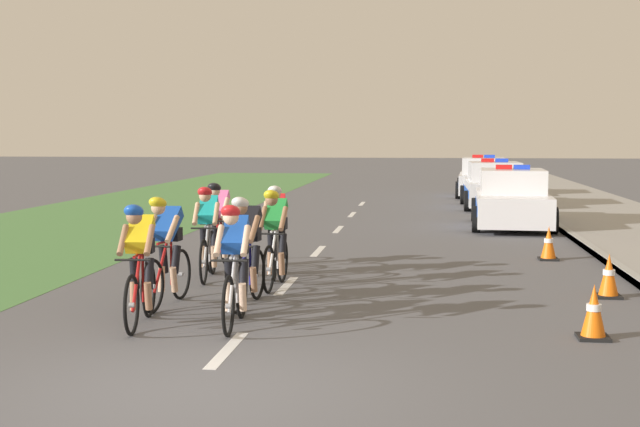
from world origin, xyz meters
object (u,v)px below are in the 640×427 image
(cyclist_seventh, at_px, (219,224))
(traffic_cone_far, at_px, (594,312))
(cyclist_fourth, at_px, (246,250))
(cyclist_fifth, at_px, (208,231))
(cyclist_eighth, at_px, (276,229))
(traffic_cone_mid, at_px, (549,244))
(police_car_third, at_px, (483,179))
(cyclist_third, at_px, (166,250))
(police_car_second, at_px, (494,187))
(cyclist_lead, at_px, (140,263))
(traffic_cone_near, at_px, (609,276))
(cyclist_second, at_px, (235,264))
(cyclist_sixth, at_px, (275,237))
(police_car_nearest, at_px, (512,201))

(cyclist_seventh, relative_size, traffic_cone_far, 2.69)
(cyclist_fourth, height_order, cyclist_seventh, same)
(cyclist_fifth, distance_m, cyclist_seventh, 1.12)
(cyclist_eighth, relative_size, traffic_cone_mid, 2.69)
(cyclist_fifth, distance_m, police_car_third, 20.36)
(cyclist_third, xyz_separation_m, cyclist_eighth, (1.05, 2.65, 0.00))
(police_car_second, bearing_deg, traffic_cone_far, -90.82)
(cyclist_fifth, xyz_separation_m, cyclist_seventh, (-0.10, 1.12, 0.00))
(cyclist_third, distance_m, cyclist_eighth, 2.85)
(cyclist_lead, relative_size, cyclist_eighth, 1.00)
(cyclist_fourth, relative_size, traffic_cone_near, 2.69)
(cyclist_fourth, xyz_separation_m, traffic_cone_mid, (4.72, 4.97, -0.48))
(cyclist_second, xyz_separation_m, police_car_third, (4.48, 22.90, -0.11))
(cyclist_sixth, distance_m, cyclist_eighth, 1.08)
(traffic_cone_near, bearing_deg, cyclist_seventh, 162.90)
(cyclist_lead, distance_m, cyclist_third, 1.22)
(cyclist_fifth, height_order, traffic_cone_mid, cyclist_fifth)
(cyclist_third, xyz_separation_m, cyclist_fourth, (1.09, 0.13, 0.00))
(cyclist_sixth, height_order, police_car_third, police_car_third)
(police_car_third, bearing_deg, cyclist_second, -101.06)
(cyclist_fourth, xyz_separation_m, cyclist_eighth, (-0.03, 2.52, 0.00))
(cyclist_eighth, distance_m, police_car_nearest, 9.42)
(cyclist_fourth, distance_m, cyclist_seventh, 3.40)
(cyclist_sixth, height_order, cyclist_eighth, same)
(traffic_cone_near, xyz_separation_m, traffic_cone_far, (-0.70, -2.61, 0.00))
(cyclist_eighth, bearing_deg, cyclist_seventh, 149.52)
(cyclist_fifth, bearing_deg, cyclist_sixth, -26.78)
(police_car_second, bearing_deg, cyclist_sixth, -106.52)
(cyclist_sixth, relative_size, police_car_third, 0.38)
(cyclist_second, xyz_separation_m, cyclist_third, (-1.21, 1.14, 0.00))
(cyclist_lead, bearing_deg, cyclist_seventh, 91.66)
(traffic_cone_far, bearing_deg, cyclist_sixth, 146.39)
(cyclist_second, relative_size, police_car_nearest, 0.38)
(cyclist_fourth, xyz_separation_m, police_car_nearest, (4.60, 10.72, -0.11))
(cyclist_fourth, relative_size, police_car_nearest, 0.38)
(cyclist_seventh, relative_size, police_car_third, 0.38)
(cyclist_lead, distance_m, cyclist_second, 1.17)
(cyclist_seventh, height_order, traffic_cone_mid, cyclist_seventh)
(traffic_cone_far, bearing_deg, cyclist_eighth, 138.64)
(cyclist_sixth, height_order, police_car_nearest, police_car_nearest)
(traffic_cone_far, bearing_deg, traffic_cone_near, 74.91)
(police_car_nearest, bearing_deg, cyclist_second, -110.48)
(traffic_cone_near, bearing_deg, cyclist_sixth, 177.85)
(police_car_second, height_order, traffic_cone_far, police_car_second)
(traffic_cone_far, bearing_deg, cyclist_third, 167.47)
(cyclist_sixth, relative_size, traffic_cone_far, 2.69)
(police_car_second, bearing_deg, police_car_third, 90.01)
(cyclist_third, relative_size, cyclist_fifth, 1.00)
(cyclist_third, distance_m, cyclist_fourth, 1.09)
(cyclist_fourth, height_order, cyclist_fifth, same)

